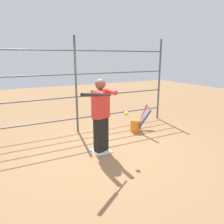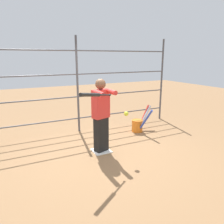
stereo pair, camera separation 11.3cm
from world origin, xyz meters
name	(u,v)px [view 1 (the left image)]	position (x,y,z in m)	size (l,w,h in m)	color
ground_plane	(101,151)	(0.00, 0.00, 0.00)	(24.00, 24.00, 0.00)	olive
home_plate	(101,151)	(0.00, 0.00, 0.01)	(0.40, 0.40, 0.02)	white
fence_backstop	(76,86)	(0.00, -1.60, 1.35)	(6.04, 0.06, 2.71)	#4C4C51
batter	(101,114)	(0.00, 0.02, 0.91)	(0.42, 0.65, 1.68)	black
baseball_bat_swinging	(94,95)	(0.47, 0.73, 1.48)	(0.81, 0.51, 0.19)	black
softball_in_flight	(126,114)	(-0.35, 0.52, 0.99)	(0.10, 0.10, 0.10)	yellow
bat_bucket	(138,124)	(-1.56, -0.79, 0.23)	(0.77, 0.87, 0.77)	orange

